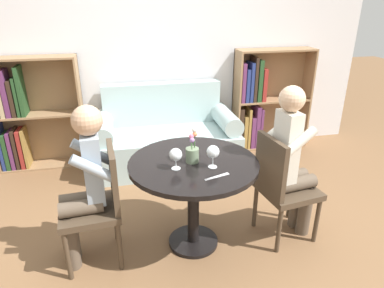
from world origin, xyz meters
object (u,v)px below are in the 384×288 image
person_right (293,162)px  wine_glass_left (176,155)px  chair_left (99,201)px  wine_glass_right (213,152)px  person_left (84,184)px  bookshelf_right (260,102)px  couch (166,139)px  flower_vase (192,152)px  bookshelf_left (25,115)px  chair_right (281,184)px

person_right → wine_glass_left: person_right is taller
chair_left → wine_glass_right: 0.90m
person_left → bookshelf_right: bearing=126.6°
couch → bookshelf_right: bookshelf_right is taller
couch → wine_glass_left: (-0.14, -1.59, 0.53)m
bookshelf_right → flower_vase: bookshelf_right is taller
bookshelf_right → flower_vase: bearing=-125.8°
person_left → bookshelf_left: bearing=-160.8°
bookshelf_right → flower_vase: (-1.28, -1.77, 0.22)m
bookshelf_left → person_right: 2.96m
person_left → person_right: 1.58m
wine_glass_left → bookshelf_right: bearing=52.7°
chair_left → bookshelf_right: bearing=127.7°
wine_glass_left → flower_vase: size_ratio=0.60×
person_left → person_right: person_right is taller
chair_left → chair_right: 1.40m
bookshelf_left → person_left: bookshelf_left is taller
chair_left → chair_right: size_ratio=1.00×
chair_right → flower_vase: size_ratio=3.47×
couch → bookshelf_left: bearing=170.3°
bookshelf_right → flower_vase: 2.20m
bookshelf_left → chair_right: 2.91m
bookshelf_left → wine_glass_left: bearing=-52.7°
couch → wine_glass_right: couch is taller
bookshelf_left → wine_glass_left: size_ratio=8.22×
wine_glass_right → flower_vase: (-0.12, 0.11, -0.04)m
bookshelf_left → wine_glass_right: bookshelf_left is taller
bookshelf_right → flower_vase: size_ratio=4.91×
person_right → wine_glass_right: person_right is taller
bookshelf_left → chair_right: (2.26, -1.82, -0.13)m
bookshelf_right → wine_glass_left: size_ratio=8.22×
person_left → couch: bearing=148.3°
couch → wine_glass_left: bearing=-95.2°
chair_left → person_right: person_right is taller
wine_glass_left → flower_vase: 0.16m
person_left → wine_glass_left: bearing=79.4°
chair_right → wine_glass_left: (-0.84, -0.03, 0.35)m
chair_right → wine_glass_right: size_ratio=5.42×
flower_vase → person_left: bearing=-179.4°
bookshelf_right → person_left: (-2.06, -1.78, 0.05)m
couch → wine_glass_left: couch is taller
bookshelf_right → person_right: (-0.48, -1.80, 0.07)m
chair_right → person_left: person_left is taller
bookshelf_left → person_right: person_right is taller
chair_left → flower_vase: 0.76m
bookshelf_left → bookshelf_right: bearing=-0.0°
chair_left → wine_glass_left: 0.66m
bookshelf_left → flower_vase: bearing=-48.8°
bookshelf_left → chair_left: bearing=-64.1°
chair_left → person_left: size_ratio=0.74×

